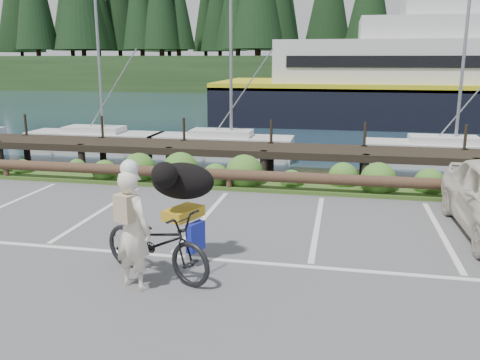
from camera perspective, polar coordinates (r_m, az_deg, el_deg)
ground at (r=10.04m, az=-7.05°, el=-7.65°), size 72.00×72.00×0.00m
harbor_backdrop at (r=87.45m, az=9.86°, el=10.92°), size 170.00×160.00×30.00m
vegetation_strip at (r=14.92m, az=-0.66°, el=-0.30°), size 34.00×1.60×0.10m
log_rail at (r=14.27m, az=-1.25°, el=-1.15°), size 32.00×0.30×0.60m
bicycle at (r=8.70m, az=-9.38°, el=-6.95°), size 2.39×1.58×1.19m
cyclist at (r=8.22m, az=-11.98°, el=-5.49°), size 0.83×0.70×1.94m
dog at (r=8.95m, az=-6.46°, el=-0.11°), size 0.94×1.26×0.65m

